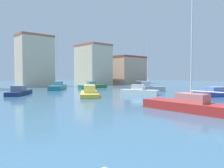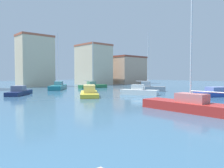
{
  "view_description": "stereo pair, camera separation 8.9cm",
  "coord_description": "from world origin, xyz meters",
  "px_view_note": "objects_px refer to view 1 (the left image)",
  "views": [
    {
      "loc": [
        0.02,
        -4.22,
        2.89
      ],
      "look_at": [
        21.82,
        19.98,
        1.44
      ],
      "focal_mm": 34.84,
      "sensor_mm": 36.0,
      "label": 1
    },
    {
      "loc": [
        0.08,
        -4.28,
        2.89
      ],
      "look_at": [
        21.82,
        19.98,
        1.44
      ],
      "focal_mm": 34.84,
      "sensor_mm": 36.0,
      "label": 2
    }
  ],
  "objects_px": {
    "sailboat_green_inner_mooring": "(93,85)",
    "motorboat_navy_distant_north": "(19,92)",
    "motorboat_yellow_behind_lamppost": "(89,92)",
    "motorboat_blue_center_channel": "(220,93)",
    "motorboat_white_distant_east": "(139,91)",
    "sailboat_red_far_left": "(191,105)",
    "sailboat_grey_far_right": "(148,87)",
    "sailboat_teal_near_pier": "(58,86)"
  },
  "relations": [
    {
      "from": "sailboat_grey_far_right",
      "to": "sailboat_green_inner_mooring",
      "type": "bearing_deg",
      "value": 98.38
    },
    {
      "from": "sailboat_green_inner_mooring",
      "to": "motorboat_navy_distant_north",
      "type": "distance_m",
      "value": 17.92
    },
    {
      "from": "sailboat_red_far_left",
      "to": "sailboat_grey_far_right",
      "type": "height_order",
      "value": "sailboat_red_far_left"
    },
    {
      "from": "sailboat_red_far_left",
      "to": "sailboat_grey_far_right",
      "type": "xyz_separation_m",
      "value": [
        13.91,
        15.4,
        0.07
      ]
    },
    {
      "from": "motorboat_yellow_behind_lamppost",
      "to": "sailboat_green_inner_mooring",
      "type": "bearing_deg",
      "value": 51.67
    },
    {
      "from": "sailboat_teal_near_pier",
      "to": "sailboat_grey_far_right",
      "type": "distance_m",
      "value": 17.14
    },
    {
      "from": "motorboat_white_distant_east",
      "to": "motorboat_navy_distant_north",
      "type": "height_order",
      "value": "motorboat_white_distant_east"
    },
    {
      "from": "motorboat_white_distant_east",
      "to": "motorboat_navy_distant_north",
      "type": "bearing_deg",
      "value": 138.1
    },
    {
      "from": "sailboat_red_far_left",
      "to": "motorboat_blue_center_channel",
      "type": "distance_m",
      "value": 14.36
    },
    {
      "from": "sailboat_green_inner_mooring",
      "to": "motorboat_navy_distant_north",
      "type": "bearing_deg",
      "value": -161.96
    },
    {
      "from": "motorboat_white_distant_east",
      "to": "sailboat_teal_near_pier",
      "type": "bearing_deg",
      "value": 99.55
    },
    {
      "from": "sailboat_grey_far_right",
      "to": "motorboat_blue_center_channel",
      "type": "distance_m",
      "value": 12.11
    },
    {
      "from": "sailboat_red_far_left",
      "to": "motorboat_navy_distant_north",
      "type": "xyz_separation_m",
      "value": [
        -5.08,
        23.06,
        -0.1
      ]
    },
    {
      "from": "sailboat_red_far_left",
      "to": "sailboat_teal_near_pier",
      "type": "bearing_deg",
      "value": 81.44
    },
    {
      "from": "sailboat_grey_far_right",
      "to": "motorboat_blue_center_channel",
      "type": "relative_size",
      "value": 1.41
    },
    {
      "from": "sailboat_teal_near_pier",
      "to": "sailboat_red_far_left",
      "type": "xyz_separation_m",
      "value": [
        -4.47,
        -29.72,
        -0.01
      ]
    },
    {
      "from": "motorboat_white_distant_east",
      "to": "sailboat_grey_far_right",
      "type": "distance_m",
      "value": 7.37
    },
    {
      "from": "sailboat_teal_near_pier",
      "to": "motorboat_blue_center_channel",
      "type": "relative_size",
      "value": 1.5
    },
    {
      "from": "motorboat_navy_distant_north",
      "to": "motorboat_blue_center_channel",
      "type": "bearing_deg",
      "value": -46.05
    },
    {
      "from": "sailboat_teal_near_pier",
      "to": "motorboat_yellow_behind_lamppost",
      "type": "distance_m",
      "value": 14.96
    },
    {
      "from": "motorboat_yellow_behind_lamppost",
      "to": "motorboat_blue_center_channel",
      "type": "distance_m",
      "value": 17.34
    },
    {
      "from": "motorboat_blue_center_channel",
      "to": "sailboat_green_inner_mooring",
      "type": "bearing_deg",
      "value": 94.55
    },
    {
      "from": "motorboat_yellow_behind_lamppost",
      "to": "motorboat_white_distant_east",
      "type": "relative_size",
      "value": 1.32
    },
    {
      "from": "motorboat_yellow_behind_lamppost",
      "to": "sailboat_grey_far_right",
      "type": "bearing_deg",
      "value": 1.39
    },
    {
      "from": "sailboat_green_inner_mooring",
      "to": "motorboat_navy_distant_north",
      "type": "height_order",
      "value": "sailboat_green_inner_mooring"
    },
    {
      "from": "sailboat_red_far_left",
      "to": "motorboat_navy_distant_north",
      "type": "relative_size",
      "value": 2.3
    },
    {
      "from": "sailboat_grey_far_right",
      "to": "sailboat_green_inner_mooring",
      "type": "distance_m",
      "value": 13.35
    },
    {
      "from": "sailboat_grey_far_right",
      "to": "motorboat_yellow_behind_lamppost",
      "type": "bearing_deg",
      "value": -178.61
    },
    {
      "from": "sailboat_grey_far_right",
      "to": "motorboat_blue_center_channel",
      "type": "xyz_separation_m",
      "value": [
        0.07,
        -12.11,
        -0.17
      ]
    },
    {
      "from": "sailboat_red_far_left",
      "to": "motorboat_navy_distant_north",
      "type": "height_order",
      "value": "sailboat_red_far_left"
    },
    {
      "from": "sailboat_teal_near_pier",
      "to": "sailboat_grey_far_right",
      "type": "relative_size",
      "value": 1.06
    },
    {
      "from": "sailboat_grey_far_right",
      "to": "motorboat_navy_distant_north",
      "type": "bearing_deg",
      "value": 158.03
    },
    {
      "from": "sailboat_grey_far_right",
      "to": "sailboat_teal_near_pier",
      "type": "bearing_deg",
      "value": 123.39
    },
    {
      "from": "motorboat_white_distant_east",
      "to": "sailboat_red_far_left",
      "type": "xyz_separation_m",
      "value": [
        -7.49,
        -11.78,
        0.06
      ]
    },
    {
      "from": "sailboat_teal_near_pier",
      "to": "sailboat_red_far_left",
      "type": "distance_m",
      "value": 30.05
    },
    {
      "from": "sailboat_teal_near_pier",
      "to": "motorboat_blue_center_channel",
      "type": "height_order",
      "value": "sailboat_teal_near_pier"
    },
    {
      "from": "motorboat_white_distant_east",
      "to": "sailboat_green_inner_mooring",
      "type": "relative_size",
      "value": 0.55
    },
    {
      "from": "sailboat_teal_near_pier",
      "to": "sailboat_green_inner_mooring",
      "type": "distance_m",
      "value": 7.57
    },
    {
      "from": "motorboat_white_distant_east",
      "to": "motorboat_navy_distant_north",
      "type": "distance_m",
      "value": 16.89
    },
    {
      "from": "motorboat_yellow_behind_lamppost",
      "to": "motorboat_navy_distant_north",
      "type": "xyz_separation_m",
      "value": [
        -6.36,
        7.97,
        -0.04
      ]
    },
    {
      "from": "motorboat_yellow_behind_lamppost",
      "to": "sailboat_red_far_left",
      "type": "relative_size",
      "value": 0.54
    },
    {
      "from": "sailboat_grey_far_right",
      "to": "sailboat_green_inner_mooring",
      "type": "relative_size",
      "value": 1.01
    }
  ]
}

